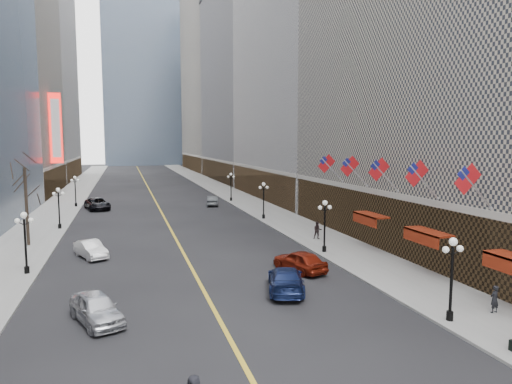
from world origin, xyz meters
TOP-DOWN VIEW (x-y plane):
  - sidewalk_east at (14.00, 70.00)m, footprint 6.00×230.00m
  - sidewalk_west at (-14.00, 70.00)m, footprint 6.00×230.00m
  - lane_line at (0.00, 80.00)m, footprint 0.25×200.00m
  - bldg_east_c at (29.88, 106.00)m, footprint 26.60×40.60m
  - bldg_east_d at (29.90, 149.00)m, footprint 26.60×46.60m
  - bldg_west_d at (-29.92, 121.00)m, footprint 26.60×38.60m
  - streetlamp_east_0 at (11.80, 14.00)m, footprint 1.26×0.44m
  - streetlamp_east_1 at (11.80, 30.00)m, footprint 1.26×0.44m
  - streetlamp_east_2 at (11.80, 48.00)m, footprint 1.26×0.44m
  - streetlamp_east_3 at (11.80, 66.00)m, footprint 1.26×0.44m
  - streetlamp_west_1 at (-11.80, 30.00)m, footprint 1.26×0.44m
  - streetlamp_west_2 at (-11.80, 48.00)m, footprint 1.26×0.44m
  - streetlamp_west_3 at (-11.80, 66.00)m, footprint 1.26×0.44m
  - flag_1 at (15.31, 17.00)m, footprint 2.87×0.12m
  - flag_2 at (15.31, 22.00)m, footprint 2.87×0.12m
  - flag_3 at (15.31, 27.00)m, footprint 2.87×0.12m
  - flag_4 at (15.31, 32.00)m, footprint 2.87×0.12m
  - flag_5 at (15.31, 37.00)m, footprint 2.87×0.12m
  - awning_b at (16.11, 22.00)m, footprint 1.40×4.00m
  - awning_c at (16.11, 30.00)m, footprint 1.40×4.00m
  - theatre_marquee at (-15.88, 80.00)m, footprint 2.00×0.55m
  - tree_west_far at (-13.50, 40.00)m, footprint 3.60×3.60m
  - car_nb_near at (-6.41, 19.34)m, footprint 3.47×5.05m
  - car_nb_mid at (-7.66, 34.11)m, footprint 3.11×4.59m
  - car_nb_far at (-8.59, 62.62)m, footprint 4.19×6.55m
  - car_sb_near at (5.12, 21.39)m, footprint 3.74×5.91m
  - car_sb_mid at (7.69, 25.42)m, footprint 3.32×5.10m
  - car_sb_far at (8.05, 62.29)m, footprint 2.42×4.70m
  - ped_ne_corner at (14.94, 14.24)m, footprint 0.62×0.49m
  - ped_east_walk at (13.34, 34.94)m, footprint 0.94×0.67m

SIDE VIEW (x-z plane):
  - lane_line at x=0.00m, z-range 0.00..0.02m
  - sidewalk_east at x=14.00m, z-range 0.00..0.15m
  - sidewalk_west at x=-14.00m, z-range 0.00..0.15m
  - car_nb_mid at x=-7.66m, z-range 0.00..1.43m
  - car_sb_far at x=8.05m, z-range 0.00..1.47m
  - car_nb_near at x=-6.41m, z-range 0.00..1.60m
  - car_sb_near at x=5.12m, z-range 0.00..1.60m
  - car_sb_mid at x=7.69m, z-range 0.00..1.61m
  - car_nb_far at x=-8.59m, z-range 0.00..1.68m
  - ped_ne_corner at x=14.94m, z-range 0.15..1.72m
  - ped_east_walk at x=13.34m, z-range 0.15..1.89m
  - streetlamp_east_0 at x=11.80m, z-range 0.64..5.16m
  - streetlamp_east_1 at x=11.80m, z-range 0.64..5.16m
  - streetlamp_east_2 at x=11.80m, z-range 0.64..5.16m
  - streetlamp_east_3 at x=11.80m, z-range 0.64..5.16m
  - streetlamp_west_1 at x=-11.80m, z-range 0.64..5.16m
  - streetlamp_west_2 at x=-11.80m, z-range 0.64..5.16m
  - streetlamp_west_3 at x=-11.80m, z-range 0.64..5.16m
  - awning_b at x=16.11m, z-range 2.62..3.54m
  - awning_c at x=16.11m, z-range 2.62..3.54m
  - tree_west_far at x=-13.50m, z-range 2.28..10.20m
  - flag_1 at x=15.31m, z-range 5.85..8.72m
  - flag_2 at x=15.31m, z-range 5.85..8.72m
  - flag_3 at x=15.31m, z-range 5.85..8.72m
  - flag_4 at x=15.31m, z-range 5.85..8.72m
  - flag_5 at x=15.31m, z-range 5.85..8.72m
  - theatre_marquee at x=-15.88m, z-range 6.00..18.00m
  - bldg_east_c at x=29.88m, z-range -0.22..48.58m
  - bldg_east_d at x=29.90m, z-range -0.23..62.57m
  - bldg_west_d at x=-29.92m, z-range -0.23..72.57m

